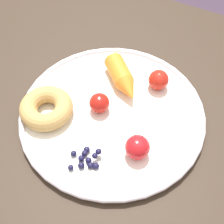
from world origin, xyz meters
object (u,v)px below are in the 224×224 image
object	(u,v)px
plate	(112,113)
tomato_far	(137,147)
carrot_orange	(123,79)
tomato_near	(99,103)
dining_table	(116,135)
blueberry_pile	(87,159)
tomato_mid	(158,80)
donut	(46,108)

from	to	relation	value
plate	tomato_far	size ratio (longest dim) A/B	8.27
carrot_orange	tomato_near	size ratio (longest dim) A/B	2.81
dining_table	tomato_far	xyz separation A→B (m)	(-0.08, 0.08, 0.14)
dining_table	blueberry_pile	distance (m)	0.18
tomato_near	dining_table	bearing A→B (deg)	-135.38
tomato_far	tomato_mid	bearing A→B (deg)	-80.49
tomato_near	tomato_far	world-z (taller)	tomato_far
plate	donut	size ratio (longest dim) A/B	3.55
blueberry_pile	carrot_orange	bearing A→B (deg)	-83.19
blueberry_pile	dining_table	bearing A→B (deg)	-86.10
carrot_orange	tomato_far	bearing A→B (deg)	125.36
dining_table	plate	world-z (taller)	plate
donut	tomato_mid	distance (m)	0.23
dining_table	plate	size ratio (longest dim) A/B	2.57
plate	tomato_far	distance (m)	0.10
tomato_mid	plate	bearing A→B (deg)	62.22
plate	tomato_mid	xyz separation A→B (m)	(-0.05, -0.10, 0.02)
carrot_orange	tomato_near	bearing A→B (deg)	81.02
plate	blueberry_pile	bearing A→B (deg)	94.73
blueberry_pile	tomato_near	xyz separation A→B (m)	(0.03, -0.11, 0.01)
donut	tomato_mid	world-z (taller)	tomato_mid
dining_table	tomato_near	distance (m)	0.14
carrot_orange	donut	distance (m)	0.16
plate	carrot_orange	size ratio (longest dim) A/B	3.27
carrot_orange	dining_table	bearing A→B (deg)	104.13
carrot_orange	blueberry_pile	distance (m)	0.18
plate	donut	bearing A→B (deg)	28.87
carrot_orange	tomato_mid	bearing A→B (deg)	-155.36
donut	blueberry_pile	distance (m)	0.13
tomato_mid	dining_table	bearing A→B (deg)	56.99
tomato_mid	donut	bearing A→B (deg)	44.80
plate	blueberry_pile	distance (m)	0.11
donut	dining_table	bearing A→B (deg)	-143.91
tomato_far	dining_table	bearing A→B (deg)	-44.87
dining_table	tomato_mid	bearing A→B (deg)	-123.01
carrot_orange	tomato_far	xyz separation A→B (m)	(-0.09, 0.13, 0.00)
dining_table	blueberry_pile	world-z (taller)	blueberry_pile
tomato_near	tomato_mid	bearing A→B (deg)	-126.28
plate	carrot_orange	world-z (taller)	carrot_orange
carrot_orange	tomato_near	xyz separation A→B (m)	(0.01, 0.08, -0.00)
plate	tomato_far	world-z (taller)	tomato_far
carrot_orange	tomato_mid	world-z (taller)	same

